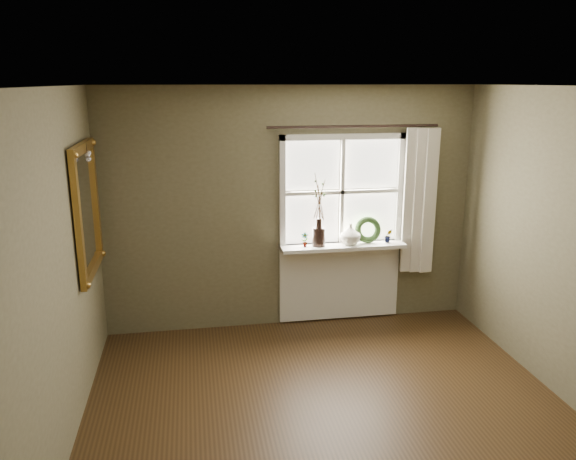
{
  "coord_description": "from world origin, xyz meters",
  "views": [
    {
      "loc": [
        -1.04,
        -3.52,
        2.64
      ],
      "look_at": [
        -0.16,
        1.55,
        1.27
      ],
      "focal_mm": 35.0,
      "sensor_mm": 36.0,
      "label": 1
    }
  ],
  "objects_px": {
    "dark_jug": "(319,237)",
    "wreath": "(368,232)",
    "cream_vase": "(350,234)",
    "gilt_mirror": "(87,209)"
  },
  "relations": [
    {
      "from": "dark_jug",
      "to": "gilt_mirror",
      "type": "relative_size",
      "value": 0.17
    },
    {
      "from": "dark_jug",
      "to": "cream_vase",
      "type": "distance_m",
      "value": 0.35
    },
    {
      "from": "dark_jug",
      "to": "wreath",
      "type": "height_order",
      "value": "wreath"
    },
    {
      "from": "dark_jug",
      "to": "gilt_mirror",
      "type": "xyz_separation_m",
      "value": [
        -2.24,
        -0.57,
        0.52
      ]
    },
    {
      "from": "cream_vase",
      "to": "gilt_mirror",
      "type": "relative_size",
      "value": 0.19
    },
    {
      "from": "cream_vase",
      "to": "wreath",
      "type": "relative_size",
      "value": 0.78
    },
    {
      "from": "dark_jug",
      "to": "gilt_mirror",
      "type": "bearing_deg",
      "value": -165.67
    },
    {
      "from": "wreath",
      "to": "cream_vase",
      "type": "bearing_deg",
      "value": -166.76
    },
    {
      "from": "gilt_mirror",
      "to": "dark_jug",
      "type": "bearing_deg",
      "value": 14.33
    },
    {
      "from": "wreath",
      "to": "gilt_mirror",
      "type": "relative_size",
      "value": 0.25
    }
  ]
}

